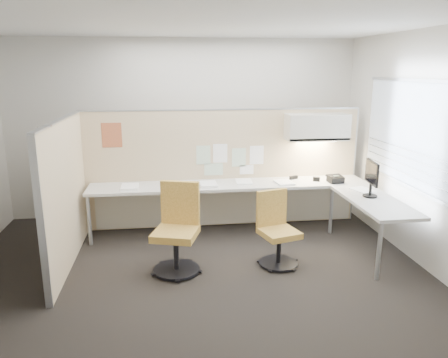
{
  "coord_description": "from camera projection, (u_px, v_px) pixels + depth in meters",
  "views": [
    {
      "loc": [
        -0.27,
        -4.73,
        2.34
      ],
      "look_at": [
        0.46,
        0.8,
        0.92
      ],
      "focal_mm": 35.0,
      "sensor_mm": 36.0,
      "label": 1
    }
  ],
  "objects": [
    {
      "name": "floor",
      "position": [
        195.0,
        273.0,
        5.16
      ],
      "size": [
        5.5,
        4.5,
        0.01
      ],
      "primitive_type": "cube",
      "color": "black",
      "rests_on": "ground"
    },
    {
      "name": "ceiling",
      "position": [
        190.0,
        21.0,
        4.47
      ],
      "size": [
        5.5,
        4.5,
        0.01
      ],
      "primitive_type": "cube",
      "color": "white",
      "rests_on": "wall_back"
    },
    {
      "name": "wall_back",
      "position": [
        184.0,
        129.0,
        6.97
      ],
      "size": [
        5.5,
        0.02,
        2.8
      ],
      "primitive_type": "cube",
      "color": "beige",
      "rests_on": "ground"
    },
    {
      "name": "wall_front",
      "position": [
        215.0,
        227.0,
        2.65
      ],
      "size": [
        5.5,
        0.02,
        2.8
      ],
      "primitive_type": "cube",
      "color": "beige",
      "rests_on": "ground"
    },
    {
      "name": "wall_right",
      "position": [
        425.0,
        150.0,
        5.16
      ],
      "size": [
        0.02,
        4.5,
        2.8
      ],
      "primitive_type": "cube",
      "color": "beige",
      "rests_on": "ground"
    },
    {
      "name": "window_pane",
      "position": [
        424.0,
        138.0,
        5.12
      ],
      "size": [
        0.01,
        2.8,
        1.3
      ],
      "primitive_type": "cube",
      "color": "#A6B1C1",
      "rests_on": "wall_right"
    },
    {
      "name": "partition_back",
      "position": [
        223.0,
        169.0,
        6.55
      ],
      "size": [
        4.1,
        0.06,
        1.75
      ],
      "primitive_type": "cube",
      "color": "#CDB98E",
      "rests_on": "floor"
    },
    {
      "name": "partition_left",
      "position": [
        66.0,
        194.0,
        5.23
      ],
      "size": [
        0.06,
        2.2,
        1.75
      ],
      "primitive_type": "cube",
      "color": "#CDB98E",
      "rests_on": "floor"
    },
    {
      "name": "desk",
      "position": [
        254.0,
        194.0,
        6.21
      ],
      "size": [
        4.0,
        2.07,
        0.73
      ],
      "color": "beige",
      "rests_on": "floor"
    },
    {
      "name": "overhead_bin",
      "position": [
        317.0,
        127.0,
        6.36
      ],
      "size": [
        0.9,
        0.36,
        0.38
      ],
      "primitive_type": "cube",
      "color": "beige",
      "rests_on": "partition_back"
    },
    {
      "name": "task_light_strip",
      "position": [
        316.0,
        141.0,
        6.41
      ],
      "size": [
        0.6,
        0.06,
        0.02
      ],
      "primitive_type": "cube",
      "color": "#FFEABF",
      "rests_on": "overhead_bin"
    },
    {
      "name": "pinned_papers",
      "position": [
        229.0,
        159.0,
        6.49
      ],
      "size": [
        1.01,
        0.0,
        0.47
      ],
      "color": "#8CBF8C",
      "rests_on": "partition_back"
    },
    {
      "name": "poster",
      "position": [
        112.0,
        135.0,
        6.18
      ],
      "size": [
        0.28,
        0.0,
        0.35
      ],
      "primitive_type": "cube",
      "color": "#FF6020",
      "rests_on": "partition_back"
    },
    {
      "name": "chair_left",
      "position": [
        177.0,
        231.0,
        5.11
      ],
      "size": [
        0.61,
        0.62,
        1.04
      ],
      "rotation": [
        0.0,
        0.0,
        -0.3
      ],
      "color": "black",
      "rests_on": "floor"
    },
    {
      "name": "chair_right",
      "position": [
        276.0,
        231.0,
        5.3
      ],
      "size": [
        0.52,
        0.53,
        0.89
      ],
      "rotation": [
        0.0,
        0.0,
        0.28
      ],
      "color": "black",
      "rests_on": "floor"
    },
    {
      "name": "monitor",
      "position": [
        372.0,
        177.0,
        5.56
      ],
      "size": [
        0.18,
        0.44,
        0.47
      ],
      "rotation": [
        0.0,
        0.0,
        1.44
      ],
      "color": "black",
      "rests_on": "desk"
    },
    {
      "name": "phone",
      "position": [
        335.0,
        179.0,
        6.32
      ],
      "size": [
        0.23,
        0.22,
        0.12
      ],
      "rotation": [
        0.0,
        0.0,
        0.12
      ],
      "color": "black",
      "rests_on": "desk"
    },
    {
      "name": "stapler",
      "position": [
        294.0,
        177.0,
        6.52
      ],
      "size": [
        0.14,
        0.1,
        0.05
      ],
      "primitive_type": "cube",
      "rotation": [
        0.0,
        0.0,
        0.44
      ],
      "color": "black",
      "rests_on": "desk"
    },
    {
      "name": "tape_dispenser",
      "position": [
        316.0,
        179.0,
        6.41
      ],
      "size": [
        0.12,
        0.09,
        0.06
      ],
      "primitive_type": "cube",
      "rotation": [
        0.0,
        0.0,
        -0.38
      ],
      "color": "black",
      "rests_on": "desk"
    },
    {
      "name": "coat_hook",
      "position": [
        39.0,
        160.0,
        4.48
      ],
      "size": [
        0.18,
        0.42,
        1.28
      ],
      "color": "silver",
      "rests_on": "partition_left"
    },
    {
      "name": "paper_stack_0",
      "position": [
        130.0,
        187.0,
        6.03
      ],
      "size": [
        0.23,
        0.3,
        0.03
      ],
      "primitive_type": "cube",
      "rotation": [
        0.0,
        0.0,
        0.01
      ],
      "color": "white",
      "rests_on": "desk"
    },
    {
      "name": "paper_stack_1",
      "position": [
        169.0,
        185.0,
        6.13
      ],
      "size": [
        0.23,
        0.3,
        0.02
      ],
      "primitive_type": "cube",
      "rotation": [
        0.0,
        0.0,
        -0.01
      ],
      "color": "white",
      "rests_on": "desk"
    },
    {
      "name": "paper_stack_2",
      "position": [
        208.0,
        184.0,
        6.15
      ],
      "size": [
        0.24,
        0.31,
        0.04
      ],
      "primitive_type": "cube",
      "rotation": [
        0.0,
        0.0,
        0.03
      ],
      "color": "white",
      "rests_on": "desk"
    },
    {
      "name": "paper_stack_3",
      "position": [
        244.0,
        182.0,
        6.35
      ],
      "size": [
        0.25,
        0.31,
        0.02
      ],
      "primitive_type": "cube",
      "rotation": [
        0.0,
        0.0,
        -0.06
      ],
      "color": "white",
      "rests_on": "desk"
    },
    {
      "name": "paper_stack_4",
      "position": [
        284.0,
        183.0,
        6.28
      ],
      "size": [
        0.26,
        0.32,
        0.03
      ],
      "primitive_type": "cube",
      "rotation": [
        0.0,
        0.0,
        0.11
      ],
      "color": "white",
      "rests_on": "desk"
    },
    {
      "name": "paper_stack_5",
      "position": [
        363.0,
        190.0,
        5.91
      ],
      "size": [
        0.31,
        0.36,
        0.02
      ],
      "primitive_type": "cube",
      "rotation": [
        0.0,
        0.0,
        0.31
      ],
      "color": "white",
      "rests_on": "desk"
    }
  ]
}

